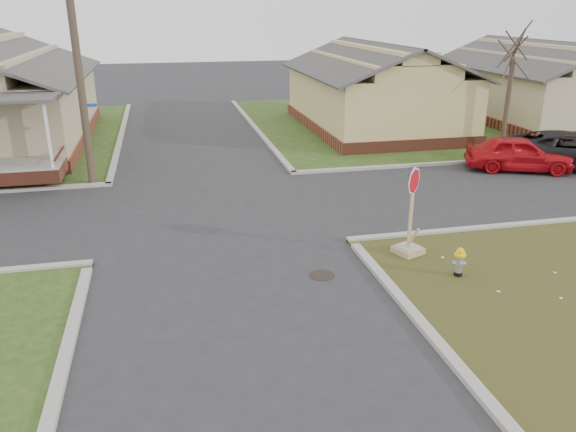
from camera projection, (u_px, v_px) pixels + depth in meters
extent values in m
plane|color=#2C2C2F|center=(233.00, 275.00, 14.15)|extent=(120.00, 120.00, 0.00)
cube|color=#284117|center=(545.00, 115.00, 35.13)|extent=(37.00, 19.00, 0.05)
cylinder|color=black|center=(322.00, 275.00, 14.14)|extent=(0.64, 0.64, 0.01)
cube|color=brown|center=(373.00, 123.00, 31.19)|extent=(7.20, 11.20, 0.60)
cube|color=#E3D086|center=(374.00, 94.00, 30.63)|extent=(7.00, 11.00, 2.60)
cube|color=brown|center=(532.00, 116.00, 33.25)|extent=(7.20, 11.20, 0.60)
cube|color=beige|center=(536.00, 89.00, 32.69)|extent=(7.00, 11.00, 2.60)
cylinder|color=#3C2E22|center=(78.00, 63.00, 19.85)|extent=(0.28, 0.28, 9.00)
cylinder|color=#3C2E22|center=(507.00, 105.00, 25.61)|extent=(0.22, 0.22, 4.20)
cylinder|color=black|center=(458.00, 274.00, 14.02)|extent=(0.21, 0.21, 0.09)
cylinder|color=#AAAAAF|center=(459.00, 264.00, 13.92)|extent=(0.18, 0.18, 0.43)
sphere|color=#AAAAAF|center=(460.00, 256.00, 13.85)|extent=(0.18, 0.18, 0.18)
cylinder|color=yellow|center=(460.00, 255.00, 13.84)|extent=(0.28, 0.28, 0.06)
cylinder|color=yellow|center=(460.00, 252.00, 13.81)|extent=(0.21, 0.21, 0.09)
sphere|color=yellow|center=(461.00, 250.00, 13.79)|extent=(0.14, 0.14, 0.14)
cube|color=tan|center=(408.00, 250.00, 15.30)|extent=(0.67, 0.67, 0.16)
cube|color=#AAA49C|center=(408.00, 247.00, 15.26)|extent=(0.54, 0.54, 0.04)
cube|color=tan|center=(411.00, 210.00, 14.89)|extent=(0.10, 0.05, 2.28)
cylinder|color=#B90C18|center=(414.00, 181.00, 14.56)|extent=(0.61, 0.27, 0.65)
cylinder|color=white|center=(414.00, 181.00, 14.58)|extent=(0.69, 0.30, 0.74)
imported|color=red|center=(519.00, 153.00, 23.04)|extent=(4.54, 3.13, 1.43)
imported|color=black|center=(570.00, 150.00, 23.43)|extent=(5.93, 4.24, 1.50)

